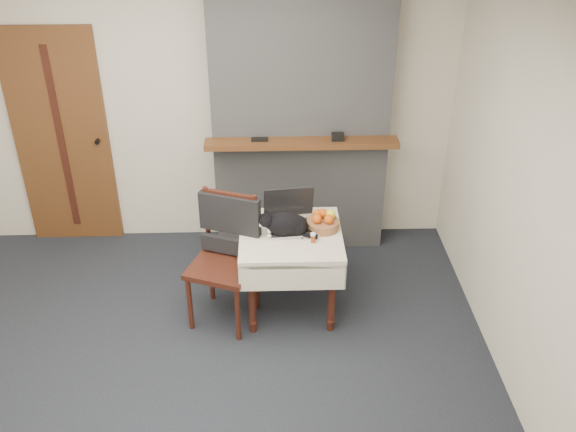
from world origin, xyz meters
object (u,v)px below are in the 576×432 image
cream_jar (254,230)px  fruit_basket (323,222)px  chair (227,241)px  pill_bottle (313,238)px  door (62,140)px  cat (287,224)px  laptop (290,217)px  side_table (291,245)px

cream_jar → fruit_basket: fruit_basket is taller
chair → pill_bottle: bearing=11.9°
pill_bottle → chair: bearing=171.5°
pill_bottle → fruit_basket: bearing=65.6°
fruit_basket → pill_bottle: bearing=-114.4°
door → cat: size_ratio=4.40×
laptop → fruit_basket: bearing=-17.4°
laptop → chair: 0.52m
side_table → laptop: size_ratio=1.85×
laptop → cream_jar: 0.31m
cream_jar → chair: (-0.21, -0.03, -0.07)m
laptop → fruit_basket: (0.25, -0.05, -0.02)m
cream_jar → fruit_basket: size_ratio=0.29×
cat → cream_jar: (-0.25, 0.01, -0.06)m
door → cream_jar: 2.07m
laptop → pill_bottle: size_ratio=5.37×
pill_bottle → side_table: bearing=140.3°
door → fruit_basket: (2.23, -1.07, -0.24)m
pill_bottle → chair: size_ratio=0.08×
chair → side_table: bearing=24.7°
cat → chair: bearing=176.5°
pill_bottle → laptop: bearing=122.9°
laptop → fruit_basket: size_ratio=1.70×
side_table → chair: chair is taller
side_table → fruit_basket: (0.25, 0.07, 0.17)m
door → cream_jar: bearing=-33.9°
door → side_table: bearing=-29.7°
cream_jar → cat: bearing=-3.1°
cat → fruit_basket: 0.30m
pill_bottle → chair: 0.66m
cream_jar → chair: chair is taller
cream_jar → pill_bottle: (0.44, -0.12, 0.00)m
fruit_basket → chair: bearing=-172.2°
door → cat: (1.95, -1.15, -0.21)m
cat → fruit_basket: bearing=11.9°
door → fruit_basket: size_ratio=8.03×
pill_bottle → cat: bearing=150.1°
side_table → cat: bearing=-145.5°
door → side_table: 2.32m
side_table → pill_bottle: size_ratio=9.92×
door → chair: 1.93m
pill_bottle → fruit_basket: size_ratio=0.32×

